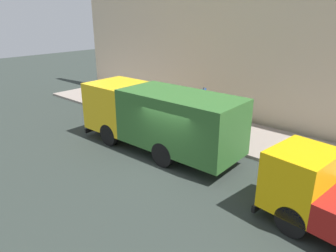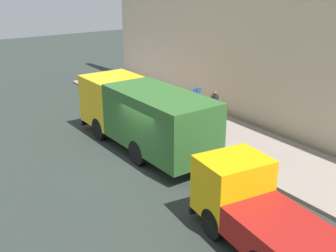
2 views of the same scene
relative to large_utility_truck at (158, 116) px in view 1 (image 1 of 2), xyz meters
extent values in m
plane|color=#2B332E|center=(-0.98, -1.55, -1.71)|extent=(80.00, 80.00, 0.00)
cube|color=gray|center=(4.07, -1.55, -1.63)|extent=(4.11, 30.00, 0.15)
cube|color=beige|center=(6.63, -1.55, 3.61)|extent=(0.50, 30.00, 10.64)
cube|color=yellow|center=(-0.07, 2.74, 0.01)|extent=(2.62, 2.65, 2.34)
cube|color=black|center=(-0.10, 4.02, 0.29)|extent=(2.15, 0.11, 1.31)
cube|color=#30642B|center=(0.03, -1.30, 0.05)|extent=(2.69, 5.56, 2.42)
cube|color=black|center=(-0.10, 4.10, -1.41)|extent=(2.46, 0.18, 0.24)
cylinder|color=black|center=(-1.18, 2.20, -1.16)|extent=(0.33, 1.10, 1.09)
cylinder|color=black|center=(1.08, 2.25, -1.16)|extent=(0.33, 1.10, 1.09)
cylinder|color=black|center=(-1.10, -1.32, -1.16)|extent=(0.33, 1.10, 1.09)
cylinder|color=black|center=(1.16, -1.27, -1.16)|extent=(0.33, 1.10, 1.09)
cube|color=#E7B20B|center=(-0.91, -6.90, -0.29)|extent=(2.29, 1.91, 1.85)
cube|color=black|center=(-0.82, -6.09, -0.07)|extent=(1.76, 0.26, 1.04)
cube|color=black|center=(-0.81, -6.01, -1.44)|extent=(2.02, 0.35, 0.24)
cylinder|color=black|center=(-1.85, -7.13, -1.22)|extent=(0.41, 1.00, 0.97)
cylinder|color=black|center=(-0.05, -7.34, -1.22)|extent=(0.41, 1.00, 0.97)
cylinder|color=#3F3150|center=(4.71, 0.53, -1.10)|extent=(0.41, 0.41, 0.91)
cylinder|color=#1F242E|center=(4.71, 0.53, -0.33)|extent=(0.55, 0.55, 0.62)
sphere|color=brown|center=(4.71, 0.53, 0.08)|extent=(0.21, 0.21, 0.21)
cone|color=orange|center=(2.41, 3.06, -1.19)|extent=(0.51, 0.51, 0.73)
cylinder|color=#4C5156|center=(2.43, -0.82, -0.26)|extent=(0.08, 0.08, 2.60)
cube|color=blue|center=(2.43, -0.80, 0.80)|extent=(0.44, 0.03, 0.36)
camera|label=1|loc=(-9.98, -9.51, 4.53)|focal=33.47mm
camera|label=2|loc=(-9.22, -15.38, 6.02)|focal=44.65mm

